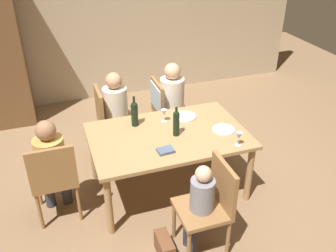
{
  "coord_description": "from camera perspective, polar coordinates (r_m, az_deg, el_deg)",
  "views": [
    {
      "loc": [
        -1.09,
        -3.17,
        2.78
      ],
      "look_at": [
        0.0,
        0.0,
        0.83
      ],
      "focal_mm": 39.66,
      "sensor_mm": 36.0,
      "label": 1
    }
  ],
  "objects": [
    {
      "name": "ground_plane",
      "position": [
        4.36,
        0.0,
        -9.42
      ],
      "size": [
        10.0,
        10.0,
        0.0
      ],
      "primitive_type": "plane",
      "color": "#846647"
    },
    {
      "name": "rear_room_partition",
      "position": [
        6.17,
        -8.67,
        16.52
      ],
      "size": [
        6.4,
        0.12,
        2.7
      ],
      "primitive_type": "cube",
      "color": "tan",
      "rests_on": "ground_plane"
    },
    {
      "name": "dining_table",
      "position": [
        3.97,
        0.0,
        -2.22
      ],
      "size": [
        1.65,
        1.07,
        0.73
      ],
      "color": "#A87F51",
      "rests_on": "ground_plane"
    },
    {
      "name": "chair_left_end",
      "position": [
        3.82,
        -17.11,
        -7.4
      ],
      "size": [
        0.44,
        0.44,
        0.92
      ],
      "color": "olive",
      "rests_on": "ground_plane"
    },
    {
      "name": "chair_far_right",
      "position": [
        4.82,
        -0.76,
        3.3
      ],
      "size": [
        0.46,
        0.44,
        0.92
      ],
      "rotation": [
        0.0,
        0.0,
        -1.57
      ],
      "color": "olive",
      "rests_on": "ground_plane"
    },
    {
      "name": "chair_far_left",
      "position": [
        4.7,
        -8.97,
        1.32
      ],
      "size": [
        0.44,
        0.44,
        0.92
      ],
      "rotation": [
        0.0,
        0.0,
        -1.57
      ],
      "color": "olive",
      "rests_on": "ground_plane"
    },
    {
      "name": "chair_near",
      "position": [
        3.39,
        6.58,
        -11.44
      ],
      "size": [
        0.44,
        0.44,
        0.92
      ],
      "rotation": [
        0.0,
        0.0,
        1.57
      ],
      "color": "olive",
      "rests_on": "ground_plane"
    },
    {
      "name": "person_woman_host",
      "position": [
        3.85,
        -17.47,
        -5.14
      ],
      "size": [
        0.29,
        0.34,
        1.1
      ],
      "color": "#33333D",
      "rests_on": "ground_plane"
    },
    {
      "name": "person_man_bearded",
      "position": [
        4.84,
        0.92,
        4.27
      ],
      "size": [
        0.36,
        0.31,
        1.15
      ],
      "rotation": [
        0.0,
        0.0,
        -1.57
      ],
      "color": "#33333D",
      "rests_on": "ground_plane"
    },
    {
      "name": "person_man_guest",
      "position": [
        4.67,
        -7.72,
        2.78
      ],
      "size": [
        0.34,
        0.3,
        1.12
      ],
      "rotation": [
        0.0,
        0.0,
        -1.57
      ],
      "color": "#33333D",
      "rests_on": "ground_plane"
    },
    {
      "name": "person_child_small",
      "position": [
        3.34,
        4.84,
        -11.55
      ],
      "size": [
        0.25,
        0.22,
        0.94
      ],
      "rotation": [
        0.0,
        0.0,
        1.57
      ],
      "color": "#33333D",
      "rests_on": "ground_plane"
    },
    {
      "name": "wine_bottle_tall_green",
      "position": [
        3.84,
        1.28,
        0.55
      ],
      "size": [
        0.07,
        0.07,
        0.33
      ],
      "color": "black",
      "rests_on": "dining_table"
    },
    {
      "name": "wine_bottle_dark_red",
      "position": [
        4.04,
        -5.17,
        2.01
      ],
      "size": [
        0.08,
        0.08,
        0.35
      ],
      "color": "black",
      "rests_on": "dining_table"
    },
    {
      "name": "wine_glass_near_left",
      "position": [
        4.12,
        -0.6,
        2.01
      ],
      "size": [
        0.07,
        0.07,
        0.15
      ],
      "color": "silver",
      "rests_on": "dining_table"
    },
    {
      "name": "wine_glass_centre",
      "position": [
        3.76,
        10.84,
        -1.56
      ],
      "size": [
        0.07,
        0.07,
        0.15
      ],
      "color": "silver",
      "rests_on": "dining_table"
    },
    {
      "name": "dinner_plate_host",
      "position": [
        4.26,
        2.61,
        1.49
      ],
      "size": [
        0.26,
        0.26,
        0.01
      ],
      "primitive_type": "cylinder",
      "color": "silver",
      "rests_on": "dining_table"
    },
    {
      "name": "dinner_plate_guest_left",
      "position": [
        4.05,
        8.54,
        -0.52
      ],
      "size": [
        0.24,
        0.24,
        0.01
      ],
      "primitive_type": "cylinder",
      "color": "silver",
      "rests_on": "dining_table"
    },
    {
      "name": "folded_napkin",
      "position": [
        3.64,
        -0.38,
        -3.78
      ],
      "size": [
        0.17,
        0.13,
        0.03
      ],
      "primitive_type": "cube",
      "rotation": [
        0.0,
        0.0,
        0.08
      ],
      "color": "#4C5B75",
      "rests_on": "dining_table"
    },
    {
      "name": "handbag",
      "position": [
        3.57,
        -0.54,
        -18.13
      ],
      "size": [
        0.12,
        0.28,
        0.22
      ],
      "primitive_type": "cube",
      "rotation": [
        0.0,
        0.0,
        1.57
      ],
      "color": "brown",
      "rests_on": "ground_plane"
    }
  ]
}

